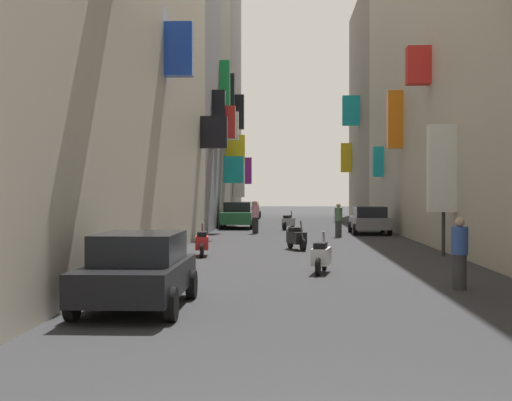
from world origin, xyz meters
TOP-DOWN VIEW (x-y plane):
  - ground_plane at (0.00, 30.00)m, footprint 140.00×140.00m
  - building_left_near at (-8.00, 15.43)m, footprint 7.30×30.86m
  - building_left_mid_a at (-7.99, 35.13)m, footprint 7.27×8.54m
  - building_left_mid_b at (-7.97, 43.09)m, footprint 7.34×7.40m
  - building_left_mid_c at (-7.99, 53.40)m, footprint 7.02×13.21m
  - building_right_mid_a at (8.00, 27.92)m, footprint 7.07×32.90m
  - building_right_mid_b at (7.99, 52.19)m, footprint 7.35×15.62m
  - parked_car_green at (-3.77, 37.58)m, footprint 2.01×4.33m
  - parked_car_grey at (3.55, 32.10)m, footprint 1.95×3.98m
  - parked_car_yellow at (-3.91, 52.96)m, footprint 1.88×4.34m
  - parked_car_black at (-3.69, 8.37)m, footprint 1.91×3.91m
  - scooter_black at (-0.46, 21.97)m, footprint 0.79×1.82m
  - scooter_red at (-3.77, 19.20)m, footprint 0.55×1.86m
  - scooter_silver at (-0.70, 35.83)m, footprint 0.80×1.75m
  - scooter_white at (0.11, 14.31)m, footprint 0.63×1.86m
  - pedestrian_crossing at (-2.48, 32.19)m, footprint 0.44×0.44m
  - pedestrian_near_left at (1.72, 29.46)m, footprint 0.53×0.53m
  - pedestrian_near_right at (3.10, 11.25)m, footprint 0.46×0.46m
  - traffic_light_near_corner at (4.60, 19.55)m, footprint 0.26×0.34m

SIDE VIEW (x-z plane):
  - ground_plane at x=0.00m, z-range 0.00..0.00m
  - scooter_silver at x=-0.70m, z-range -0.10..1.03m
  - scooter_red at x=-3.77m, z-range -0.10..1.03m
  - scooter_white at x=0.11m, z-range -0.10..1.03m
  - scooter_black at x=-0.46m, z-range -0.10..1.03m
  - parked_car_yellow at x=-3.91m, z-range 0.05..1.43m
  - parked_car_black at x=-3.69m, z-range 0.03..1.48m
  - parked_car_grey at x=3.55m, z-range 0.03..1.48m
  - pedestrian_near_right at x=3.10m, z-range 0.00..1.65m
  - parked_car_green at x=-3.77m, z-range 0.03..1.62m
  - pedestrian_near_left at x=1.72m, z-range 0.00..1.66m
  - pedestrian_crossing at x=-2.48m, z-range 0.00..1.76m
  - traffic_light_near_corner at x=4.60m, z-range 0.75..4.80m
  - building_left_near at x=-8.00m, z-range 0.00..13.42m
  - building_left_mid_a at x=-7.99m, z-range 0.00..17.20m
  - building_right_mid_b at x=7.99m, z-range 0.00..17.94m
  - building_left_mid_b at x=-7.97m, z-range -0.02..18.34m
  - building_left_mid_c at x=-7.99m, z-range -0.01..20.94m
  - building_right_mid_a at x=8.00m, z-range -0.01..21.79m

